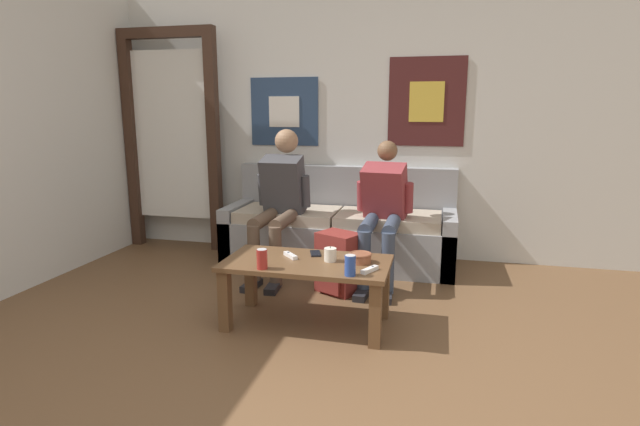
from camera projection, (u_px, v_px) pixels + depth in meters
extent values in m
cube|color=silver|center=(358.00, 121.00, 4.69)|extent=(10.00, 0.05, 2.55)
cube|color=navy|center=(284.00, 112.00, 4.80)|extent=(0.67, 0.01, 0.64)
cube|color=silver|center=(284.00, 112.00, 4.80)|extent=(0.30, 0.01, 0.29)
cube|color=#471E1E|center=(427.00, 102.00, 4.47)|extent=(0.68, 0.01, 0.79)
cube|color=gold|center=(427.00, 102.00, 4.47)|extent=(0.31, 0.01, 0.35)
cube|color=#382319|center=(132.00, 146.00, 5.05)|extent=(0.10, 0.10, 2.05)
cube|color=#382319|center=(214.00, 147.00, 4.84)|extent=(0.10, 0.10, 2.05)
cube|color=#382319|center=(165.00, 33.00, 4.73)|extent=(1.00, 0.10, 0.10)
cube|color=silver|center=(172.00, 136.00, 4.95)|extent=(0.82, 0.02, 1.64)
cube|color=gray|center=(345.00, 211.00, 4.80)|extent=(2.06, 0.13, 0.86)
cube|color=gray|center=(337.00, 244.00, 4.50)|extent=(2.06, 0.60, 0.40)
cube|color=gray|center=(237.00, 231.00, 4.71)|extent=(0.12, 0.60, 0.52)
cube|color=gray|center=(449.00, 244.00, 4.26)|extent=(0.12, 0.60, 0.52)
cube|color=#B2A38E|center=(289.00, 215.00, 4.55)|extent=(0.89, 0.56, 0.10)
cube|color=#B2A38E|center=(389.00, 220.00, 4.34)|extent=(0.89, 0.56, 0.10)
cube|color=brown|center=(307.00, 263.00, 3.21)|extent=(1.07, 0.56, 0.03)
cube|color=brown|center=(251.00, 278.00, 3.58)|extent=(0.07, 0.07, 0.40)
cube|color=brown|center=(384.00, 289.00, 3.36)|extent=(0.07, 0.07, 0.40)
cube|color=brown|center=(225.00, 301.00, 3.15)|extent=(0.07, 0.07, 0.40)
cube|color=brown|center=(375.00, 315.00, 2.93)|extent=(0.07, 0.07, 0.40)
cylinder|color=brown|center=(263.00, 219.00, 4.12)|extent=(0.11, 0.45, 0.11)
cylinder|color=brown|center=(254.00, 254.00, 3.95)|extent=(0.10, 0.10, 0.47)
cube|color=#232328|center=(252.00, 285.00, 3.93)|extent=(0.11, 0.25, 0.05)
cylinder|color=brown|center=(284.00, 221.00, 4.07)|extent=(0.11, 0.45, 0.11)
cylinder|color=brown|center=(275.00, 256.00, 3.91)|extent=(0.10, 0.10, 0.47)
cube|color=#232328|center=(273.00, 287.00, 3.89)|extent=(0.11, 0.25, 0.05)
cube|color=#3F3F44|center=(284.00, 186.00, 4.32)|extent=(0.34, 0.35, 0.54)
sphere|color=#9E7556|center=(287.00, 141.00, 4.34)|extent=(0.21, 0.21, 0.21)
cylinder|color=#3F3F44|center=(263.00, 190.00, 4.38)|extent=(0.08, 0.12, 0.28)
cylinder|color=#3F3F44|center=(305.00, 191.00, 4.29)|extent=(0.08, 0.12, 0.28)
cylinder|color=#384256|center=(369.00, 225.00, 3.92)|extent=(0.11, 0.43, 0.11)
cylinder|color=#384256|center=(364.00, 261.00, 3.77)|extent=(0.10, 0.10, 0.47)
cube|color=#232328|center=(362.00, 294.00, 3.75)|extent=(0.11, 0.25, 0.05)
cylinder|color=#384256|center=(391.00, 226.00, 3.88)|extent=(0.11, 0.43, 0.11)
cylinder|color=#384256|center=(388.00, 263.00, 3.73)|extent=(0.10, 0.10, 0.47)
cube|color=#232328|center=(386.00, 296.00, 3.71)|extent=(0.11, 0.25, 0.05)
cube|color=maroon|center=(385.00, 192.00, 4.13)|extent=(0.38, 0.39, 0.50)
sphere|color=brown|center=(387.00, 151.00, 4.17)|extent=(0.17, 0.17, 0.17)
cylinder|color=maroon|center=(362.00, 196.00, 4.19)|extent=(0.08, 0.12, 0.26)
cylinder|color=maroon|center=(408.00, 198.00, 4.10)|extent=(0.08, 0.12, 0.26)
cube|color=maroon|center=(339.00, 262.00, 3.83)|extent=(0.37, 0.34, 0.47)
cube|color=maroon|center=(330.00, 279.00, 3.78)|extent=(0.23, 0.16, 0.21)
cylinder|color=brown|center=(360.00, 258.00, 3.17)|extent=(0.14, 0.14, 0.06)
torus|color=brown|center=(361.00, 254.00, 3.16)|extent=(0.15, 0.15, 0.02)
cylinder|color=silver|center=(330.00, 255.00, 3.19)|extent=(0.08, 0.08, 0.09)
cylinder|color=black|center=(330.00, 247.00, 3.18)|extent=(0.00, 0.00, 0.01)
cylinder|color=#28479E|center=(350.00, 266.00, 2.91)|extent=(0.07, 0.07, 0.12)
cylinder|color=silver|center=(350.00, 255.00, 2.90)|extent=(0.06, 0.06, 0.00)
cylinder|color=maroon|center=(262.00, 259.00, 3.04)|extent=(0.07, 0.07, 0.12)
cylinder|color=silver|center=(262.00, 249.00, 3.03)|extent=(0.06, 0.06, 0.00)
cube|color=white|center=(290.00, 255.00, 3.28)|extent=(0.12, 0.13, 0.02)
cylinder|color=#333842|center=(288.00, 252.00, 3.31)|extent=(0.01, 0.01, 0.00)
cube|color=white|center=(370.00, 270.00, 2.99)|extent=(0.09, 0.14, 0.02)
cylinder|color=#333842|center=(373.00, 266.00, 3.01)|extent=(0.01, 0.01, 0.00)
cube|color=black|center=(315.00, 254.00, 3.35)|extent=(0.11, 0.15, 0.01)
cube|color=black|center=(315.00, 253.00, 3.35)|extent=(0.09, 0.14, 0.00)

